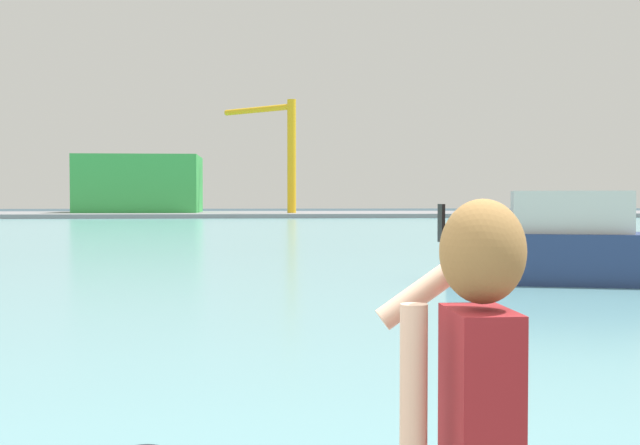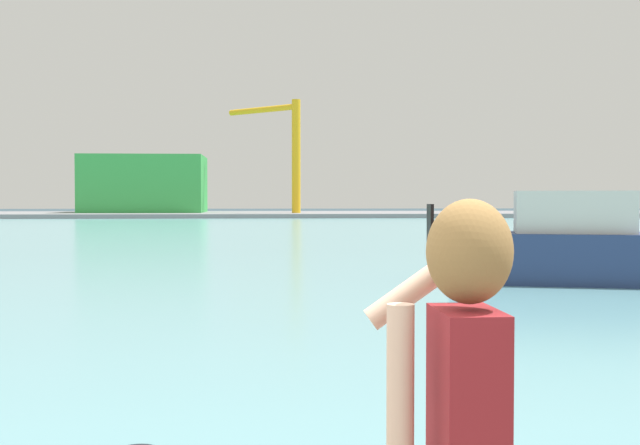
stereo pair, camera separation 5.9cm
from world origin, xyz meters
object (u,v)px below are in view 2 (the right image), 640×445
at_px(warehouse_left, 145,184).
at_px(port_crane, 286,143).
at_px(person_photographer, 463,405).
at_px(boat_moored, 608,250).

bearing_deg(warehouse_left, port_crane, -15.48).
distance_m(person_photographer, warehouse_left, 95.12).
bearing_deg(boat_moored, person_photographer, -100.38).
xyz_separation_m(warehouse_left, port_crane, (16.89, -4.68, 4.74)).
distance_m(person_photographer, port_crane, 89.55).
height_order(person_photographer, boat_moored, boat_moored).
relative_size(person_photographer, warehouse_left, 0.12).
bearing_deg(port_crane, warehouse_left, 164.52).
relative_size(person_photographer, boat_moored, 0.20).
distance_m(boat_moored, warehouse_left, 80.41).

